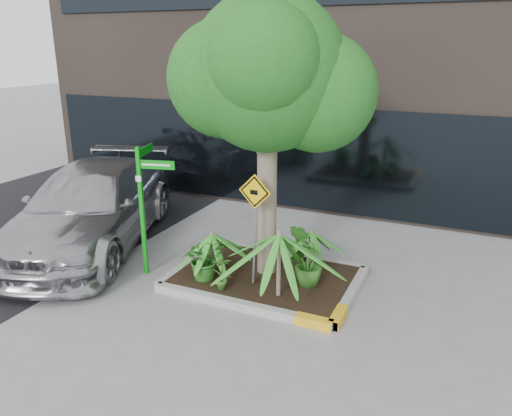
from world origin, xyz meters
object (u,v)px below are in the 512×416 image
at_px(tree, 268,73).
at_px(parked_car, 91,207).
at_px(street_sign_post, 145,197).
at_px(cattle_sign, 255,211).

bearing_deg(tree, parked_car, 179.78).
bearing_deg(parked_car, tree, -19.35).
bearing_deg(parked_car, street_sign_post, -39.60).
relative_size(tree, cattle_sign, 2.58).
bearing_deg(cattle_sign, street_sign_post, -170.38).
bearing_deg(cattle_sign, tree, 93.91).
distance_m(street_sign_post, cattle_sign, 2.13).
relative_size(parked_car, cattle_sign, 2.94).
height_order(tree, parked_car, tree).
height_order(parked_car, street_sign_post, street_sign_post).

